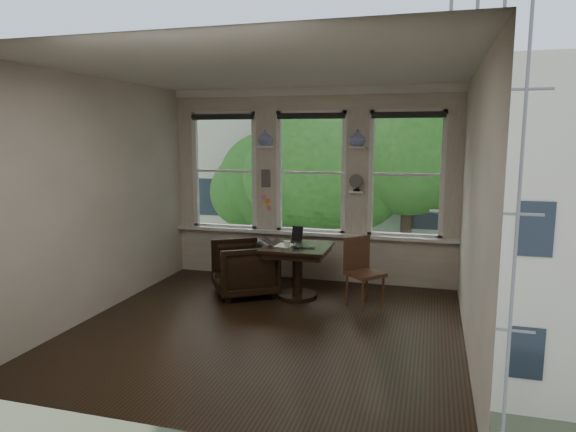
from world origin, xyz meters
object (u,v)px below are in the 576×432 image
(mug, at_px, (287,244))
(laptop, at_px, (303,247))
(table, at_px, (297,272))
(side_chair_right, at_px, (365,273))
(armchair_left, at_px, (244,268))

(mug, bearing_deg, laptop, 0.09)
(table, xyz_separation_m, side_chair_right, (0.97, -0.12, 0.09))
(armchair_left, bearing_deg, mug, 52.81)
(table, xyz_separation_m, armchair_left, (-0.77, -0.08, 0.02))
(table, height_order, laptop, laptop)
(laptop, height_order, mug, mug)
(armchair_left, relative_size, side_chair_right, 0.94)
(side_chair_right, relative_size, mug, 9.73)
(table, height_order, mug, mug)
(table, bearing_deg, laptop, -46.69)
(table, height_order, armchair_left, armchair_left)
(table, relative_size, side_chair_right, 0.98)
(table, distance_m, side_chair_right, 0.98)
(table, relative_size, armchair_left, 1.05)
(mug, bearing_deg, table, 45.88)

